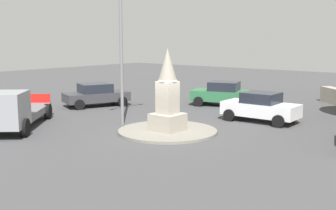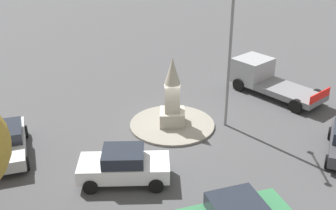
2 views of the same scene
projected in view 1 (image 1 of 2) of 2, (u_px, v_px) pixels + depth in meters
The scene contains 8 objects.
ground_plane at pixel (168, 132), 19.87m from camera, with size 80.00×80.00×0.00m, color #424244.
traffic_island at pixel (168, 131), 19.86m from camera, with size 4.66×4.66×0.13m, color gray.
monument at pixel (168, 96), 19.59m from camera, with size 1.34×1.34×3.82m.
streetlamp at pixel (121, 28), 20.87m from camera, with size 2.89×0.28×8.20m.
car_green_parked_right at pixel (224, 93), 27.65m from camera, with size 3.09×4.46×1.58m.
car_white_parked_left at pixel (261, 107), 22.30m from camera, with size 2.03×4.00×1.57m.
car_dark_grey_passing at pixel (96, 94), 27.43m from camera, with size 4.48×3.21×1.48m.
truck_grey_far_side at pixel (8, 111), 19.94m from camera, with size 5.88×5.58×2.01m.
Camera 1 is at (-14.97, -12.36, 4.40)m, focal length 45.22 mm.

